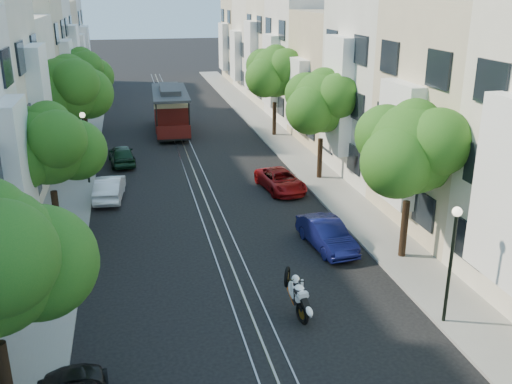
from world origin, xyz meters
TOP-DOWN VIEW (x-y plane):
  - ground at (0.00, 28.00)m, footprint 200.00×200.00m
  - sidewalk_east at (7.25, 28.00)m, footprint 2.50×80.00m
  - sidewalk_west at (-7.25, 28.00)m, footprint 2.50×80.00m
  - rail_left at (-0.55, 28.00)m, footprint 0.06×80.00m
  - rail_slot at (0.00, 28.00)m, footprint 0.06×80.00m
  - rail_right at (0.55, 28.00)m, footprint 0.06×80.00m
  - lane_line at (0.00, 28.00)m, footprint 0.08×80.00m
  - townhouses_east at (11.87, 27.91)m, footprint 7.75×72.00m
  - tree_e_b at (7.26, 8.98)m, footprint 4.93×4.08m
  - tree_e_c at (7.26, 19.98)m, footprint 4.84×3.99m
  - tree_e_d at (7.26, 30.98)m, footprint 5.01×4.16m
  - tree_w_b at (-7.14, 13.98)m, footprint 4.72×3.87m
  - tree_w_c at (-7.14, 24.98)m, footprint 5.13×4.28m
  - tree_w_d at (-7.14, 35.98)m, footprint 4.84×3.99m
  - lamp_east at (6.30, 4.00)m, footprint 0.32×0.32m
  - lamp_west at (-6.30, 22.00)m, footprint 0.32×0.32m
  - sportbike_rider at (1.53, 5.60)m, footprint 0.68×1.97m
  - cable_car at (-0.50, 34.14)m, footprint 2.97×8.68m
  - parked_car_e_mid at (4.40, 10.67)m, footprint 1.81×4.02m
  - parked_car_e_far at (4.40, 18.55)m, footprint 2.44×4.37m
  - parked_car_w_mid at (-5.04, 19.20)m, footprint 1.72×4.00m
  - parked_car_w_far at (-4.40, 25.71)m, footprint 1.92×3.94m

SIDE VIEW (x-z plane):
  - ground at x=0.00m, z-range 0.00..0.00m
  - lane_line at x=0.00m, z-range 0.00..0.01m
  - rail_left at x=-0.55m, z-range 0.00..0.02m
  - rail_slot at x=0.00m, z-range 0.00..0.02m
  - rail_right at x=0.55m, z-range 0.00..0.02m
  - sidewalk_east at x=7.25m, z-range 0.00..0.12m
  - sidewalk_west at x=-7.25m, z-range 0.00..0.12m
  - parked_car_e_far at x=4.40m, z-range 0.00..1.15m
  - parked_car_e_mid at x=4.40m, z-range 0.00..1.28m
  - parked_car_w_mid at x=-5.04m, z-range 0.00..1.28m
  - parked_car_w_far at x=-4.40m, z-range 0.00..1.29m
  - sportbike_rider at x=1.53m, z-range 0.07..1.68m
  - cable_car at x=-0.50m, z-range 0.31..3.61m
  - lamp_east at x=6.30m, z-range 0.77..4.93m
  - lamp_west at x=-6.30m, z-range 0.77..4.93m
  - tree_w_b at x=-7.14m, z-range 1.26..7.53m
  - tree_e_c at x=7.26m, z-range 1.34..7.86m
  - tree_w_d at x=-7.14m, z-range 1.34..7.86m
  - tree_e_b at x=7.26m, z-range 1.39..8.07m
  - tree_e_d at x=7.26m, z-range 1.44..8.29m
  - tree_w_c at x=-7.14m, z-range 1.52..8.62m
  - townhouses_east at x=11.87m, z-range -0.82..11.18m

